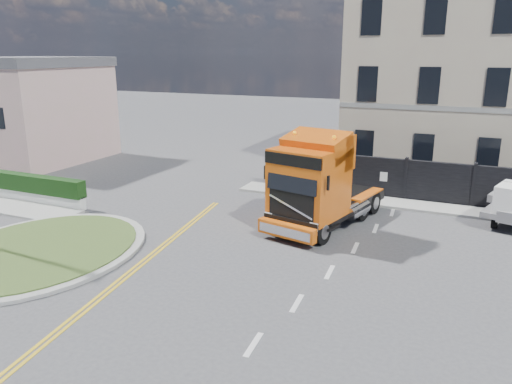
% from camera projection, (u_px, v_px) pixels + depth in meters
% --- Properties ---
extents(ground, '(120.00, 120.00, 0.00)m').
position_uv_depth(ground, '(252.00, 254.00, 17.71)').
color(ground, '#424244').
rests_on(ground, ground).
extents(traffic_island, '(6.80, 6.80, 0.17)m').
position_uv_depth(traffic_island, '(38.00, 251.00, 17.75)').
color(traffic_island, '#999993').
rests_on(traffic_island, ground).
extents(hedge_wall, '(8.00, 0.55, 1.35)m').
position_uv_depth(hedge_wall, '(17.00, 185.00, 23.86)').
color(hedge_wall, silver).
rests_on(hedge_wall, ground).
extents(pavement_side, '(8.50, 1.80, 0.10)m').
position_uv_depth(pavement_side, '(0.00, 205.00, 23.08)').
color(pavement_side, '#999993').
rests_on(pavement_side, ground).
extents(seaside_bldg_pink, '(8.00, 8.00, 6.00)m').
position_uv_depth(seaside_bldg_pink, '(29.00, 114.00, 32.57)').
color(seaside_bldg_pink, '#D5A6A6').
rests_on(seaside_bldg_pink, ground).
extents(hoarding_fence, '(18.80, 0.25, 2.00)m').
position_uv_depth(hoarding_fence, '(463.00, 186.00, 22.83)').
color(hoarding_fence, black).
rests_on(hoarding_fence, ground).
extents(georgian_building, '(12.30, 10.30, 12.80)m').
position_uv_depth(georgian_building, '(466.00, 73.00, 28.36)').
color(georgian_building, beige).
rests_on(georgian_building, ground).
extents(pavement_far, '(20.00, 1.60, 0.12)m').
position_uv_depth(pavement_far, '(446.00, 209.00, 22.51)').
color(pavement_far, '#999993').
rests_on(pavement_far, ground).
extents(truck, '(3.76, 6.79, 3.85)m').
position_uv_depth(truck, '(317.00, 187.00, 19.80)').
color(truck, black).
rests_on(truck, ground).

